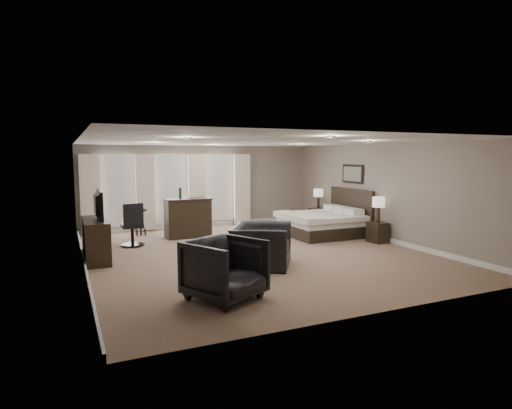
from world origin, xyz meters
name	(u,v)px	position (x,y,z in m)	size (l,w,h in m)	color
room	(255,198)	(0.00, 0.00, 1.30)	(7.60, 8.60, 2.64)	#7E6350
window_bay	(171,191)	(-1.00, 4.11, 1.20)	(5.25, 0.20, 2.30)	silver
bed	(319,213)	(2.58, 1.28, 0.66)	(2.06, 1.97, 1.31)	silver
nightstand_near	(378,232)	(3.47, -0.17, 0.27)	(0.40, 0.49, 0.53)	black
nightstand_far	(318,217)	(3.47, 2.73, 0.29)	(0.43, 0.53, 0.58)	black
lamp_near	(378,210)	(3.47, -0.17, 0.87)	(0.33, 0.33, 0.67)	beige
lamp_far	(318,199)	(3.47, 2.73, 0.90)	(0.31, 0.31, 0.64)	beige
wall_art	(352,174)	(3.70, 1.28, 1.75)	(0.04, 0.96, 0.56)	slate
dresser	(96,240)	(-3.45, 0.80, 0.45)	(0.50, 1.55, 0.90)	black
tv	(95,216)	(-3.45, 0.80, 0.97)	(1.09, 0.63, 0.14)	black
armchair_near	(261,238)	(-0.35, -1.09, 0.57)	(1.30, 0.85, 1.14)	black
armchair_far	(225,266)	(-1.77, -2.77, 0.54)	(1.04, 0.97, 1.07)	black
bar_counter	(188,218)	(-0.90, 2.61, 0.55)	(1.27, 0.66, 1.11)	black
bar_stool_left	(141,222)	(-2.07, 3.38, 0.39)	(0.36, 0.36, 0.77)	black
bar_stool_right	(193,222)	(-0.72, 2.73, 0.41)	(0.39, 0.39, 0.83)	black
desk_chair	(132,224)	(-2.50, 2.02, 0.56)	(0.57, 0.57, 1.12)	black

